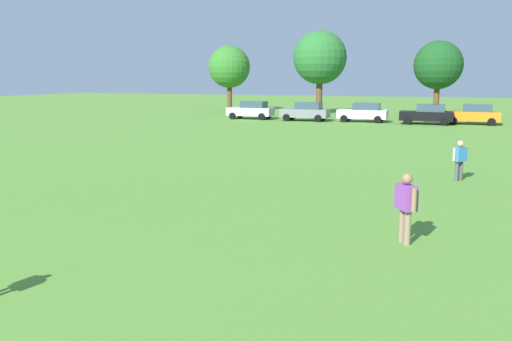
% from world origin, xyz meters
% --- Properties ---
extents(ground_plane, '(160.00, 160.00, 0.00)m').
position_xyz_m(ground_plane, '(0.00, 30.00, 0.00)').
color(ground_plane, '#568C33').
extents(adult_bystander, '(0.58, 0.69, 1.71)m').
position_xyz_m(adult_bystander, '(7.82, 10.69, 1.01)').
color(adult_bystander, '#8C7259').
rests_on(adult_bystander, ground).
extents(bystander_midfield, '(0.54, 0.59, 1.55)m').
position_xyz_m(bystander_midfield, '(9.01, 19.55, 0.92)').
color(bystander_midfield, '#4C4C51').
rests_on(bystander_midfield, ground).
extents(parked_car_silver_0, '(4.30, 2.02, 1.68)m').
position_xyz_m(parked_car_silver_0, '(-9.47, 45.31, 0.86)').
color(parked_car_silver_0, silver).
rests_on(parked_car_silver_0, ground).
extents(parked_car_gray_1, '(4.30, 2.02, 1.68)m').
position_xyz_m(parked_car_gray_1, '(-4.06, 45.01, 0.86)').
color(parked_car_gray_1, slate).
rests_on(parked_car_gray_1, ground).
extents(parked_car_white_2, '(4.30, 2.02, 1.68)m').
position_xyz_m(parked_car_white_2, '(1.05, 45.62, 0.86)').
color(parked_car_white_2, white).
rests_on(parked_car_white_2, ground).
extents(parked_car_black_3, '(4.30, 2.02, 1.68)m').
position_xyz_m(parked_car_black_3, '(6.46, 45.15, 0.86)').
color(parked_car_black_3, black).
rests_on(parked_car_black_3, ground).
extents(parked_car_orange_4, '(4.30, 2.02, 1.68)m').
position_xyz_m(parked_car_orange_4, '(10.09, 46.37, 0.86)').
color(parked_car_orange_4, orange).
rests_on(parked_car_orange_4, ground).
extents(tree_far_left, '(4.79, 4.79, 7.47)m').
position_xyz_m(tree_far_left, '(-16.06, 55.40, 5.04)').
color(tree_far_left, brown).
rests_on(tree_far_left, ground).
extents(tree_center, '(5.62, 5.62, 8.76)m').
position_xyz_m(tree_center, '(-5.12, 54.16, 5.91)').
color(tree_center, brown).
rests_on(tree_center, ground).
extents(tree_far_right, '(4.83, 4.83, 7.53)m').
position_xyz_m(tree_far_right, '(6.71, 55.46, 5.08)').
color(tree_far_right, brown).
rests_on(tree_far_right, ground).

